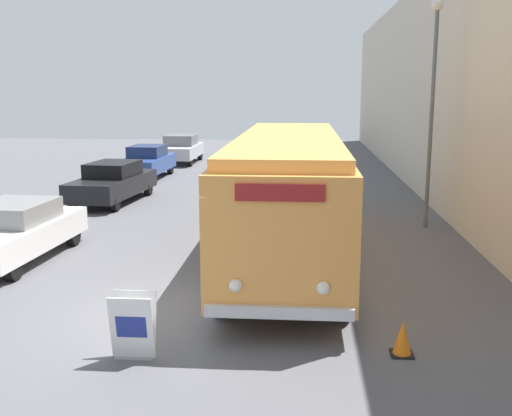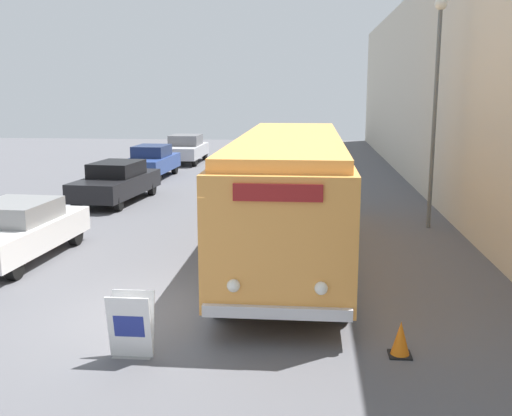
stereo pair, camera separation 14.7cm
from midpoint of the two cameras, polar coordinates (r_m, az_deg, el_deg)
The scene contains 10 objects.
ground_plane at distance 11.70m, azimuth -10.05°, elevation -9.93°, with size 80.00×80.00×0.00m, color #56565B.
building_wall_right at distance 21.08m, azimuth 17.80°, elevation 10.94°, with size 0.30×60.00×8.56m.
vintage_bus at distance 15.05m, azimuth 2.83°, elevation 1.90°, with size 2.59×11.22×3.08m.
sign_board at distance 9.83m, azimuth -12.05°, elevation -11.02°, with size 0.70×0.39×1.05m.
streetlamp at distance 18.78m, azimuth 16.31°, elevation 11.32°, with size 0.36×0.36×6.79m.
parked_car_near at distance 16.07m, azimuth -22.36°, elevation -2.03°, with size 2.20×4.59×1.45m.
parked_car_mid at distance 23.23m, azimuth -13.66°, elevation 2.43°, with size 2.29×4.86×1.51m.
parked_car_far at distance 29.28m, azimuth -10.47°, elevation 4.37°, with size 1.91×4.42×1.55m.
parked_car_distant at distance 35.05m, azimuth -7.30°, elevation 5.62°, with size 1.97×4.56×1.61m.
traffic_cone at distance 10.05m, azimuth 13.36°, elevation -11.97°, with size 0.36×0.36×0.58m.
Camera 1 is at (2.78, -10.55, 4.19)m, focal length 42.00 mm.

